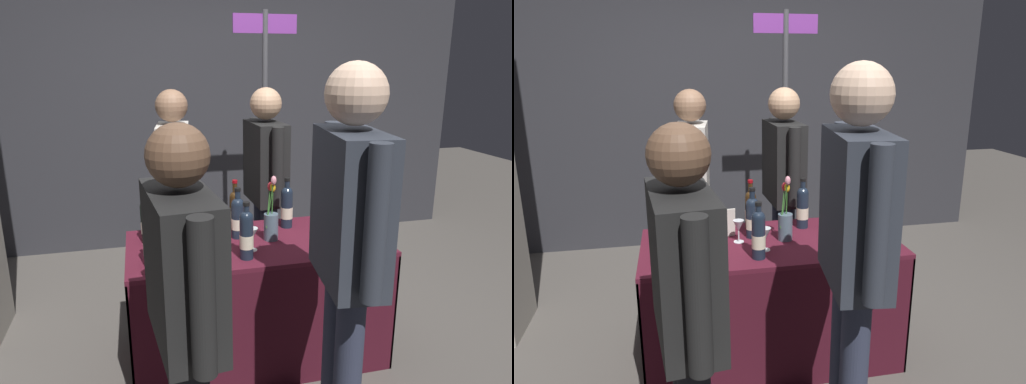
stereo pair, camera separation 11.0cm
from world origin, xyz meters
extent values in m
plane|color=#514C47|center=(0.00, 0.00, 0.00)|extent=(12.00, 12.00, 0.00)
cube|color=#2D2D33|center=(0.00, 2.06, 1.53)|extent=(5.23, 0.12, 3.05)
cube|color=#4C1423|center=(0.00, 0.00, 0.73)|extent=(1.48, 0.72, 0.02)
cube|color=#3E101D|center=(0.00, -0.35, 0.36)|extent=(1.48, 0.01, 0.72)
cube|color=#3E101D|center=(0.00, 0.35, 0.36)|extent=(1.48, 0.01, 0.72)
cube|color=#3E101D|center=(-0.73, 0.00, 0.36)|extent=(0.01, 0.72, 0.72)
cube|color=#3E101D|center=(0.73, 0.00, 0.36)|extent=(0.01, 0.72, 0.72)
cylinder|color=#192333|center=(-0.11, -0.23, 0.86)|extent=(0.07, 0.07, 0.23)
sphere|color=#192333|center=(-0.11, -0.23, 0.98)|extent=(0.07, 0.07, 0.07)
cylinder|color=#192333|center=(-0.11, -0.23, 1.01)|extent=(0.03, 0.03, 0.07)
cylinder|color=black|center=(-0.11, -0.23, 1.05)|extent=(0.04, 0.04, 0.02)
cylinder|color=beige|center=(-0.11, -0.23, 0.84)|extent=(0.07, 0.07, 0.07)
cylinder|color=#38230F|center=(-0.07, 0.24, 0.85)|extent=(0.07, 0.07, 0.21)
sphere|color=#38230F|center=(-0.07, 0.24, 0.96)|extent=(0.07, 0.07, 0.07)
cylinder|color=#38230F|center=(-0.07, 0.24, 1.00)|extent=(0.03, 0.03, 0.09)
cylinder|color=maroon|center=(-0.07, 0.24, 1.05)|extent=(0.03, 0.03, 0.02)
cylinder|color=beige|center=(-0.07, 0.24, 0.83)|extent=(0.07, 0.07, 0.07)
cylinder|color=#38230F|center=(-0.37, 0.10, 0.87)|extent=(0.07, 0.07, 0.25)
sphere|color=#38230F|center=(-0.37, 0.10, 0.99)|extent=(0.07, 0.07, 0.07)
cylinder|color=#38230F|center=(-0.37, 0.10, 1.03)|extent=(0.03, 0.03, 0.08)
cylinder|color=black|center=(-0.37, 0.10, 1.08)|extent=(0.04, 0.04, 0.02)
cylinder|color=beige|center=(-0.37, 0.10, 0.85)|extent=(0.07, 0.07, 0.08)
cylinder|color=#192333|center=(-0.09, 0.09, 0.85)|extent=(0.08, 0.08, 0.21)
sphere|color=#192333|center=(-0.09, 0.09, 0.95)|extent=(0.08, 0.08, 0.08)
cylinder|color=#192333|center=(-0.09, 0.09, 0.99)|extent=(0.03, 0.03, 0.08)
cylinder|color=black|center=(-0.09, 0.09, 1.04)|extent=(0.04, 0.04, 0.02)
cylinder|color=beige|center=(-0.09, 0.09, 0.83)|extent=(0.08, 0.08, 0.07)
cylinder|color=#192333|center=(-0.48, -0.03, 0.85)|extent=(0.08, 0.08, 0.21)
sphere|color=#192333|center=(-0.48, -0.03, 0.96)|extent=(0.07, 0.07, 0.07)
cylinder|color=#192333|center=(-0.48, -0.03, 1.00)|extent=(0.03, 0.03, 0.08)
cylinder|color=black|center=(-0.48, -0.03, 1.05)|extent=(0.03, 0.03, 0.02)
cylinder|color=beige|center=(-0.48, -0.03, 0.83)|extent=(0.08, 0.08, 0.07)
cylinder|color=#38230F|center=(-0.61, -0.19, 0.85)|extent=(0.07, 0.07, 0.21)
sphere|color=#38230F|center=(-0.61, -0.19, 0.96)|extent=(0.07, 0.07, 0.07)
cylinder|color=#38230F|center=(-0.61, -0.19, 1.00)|extent=(0.03, 0.03, 0.08)
cylinder|color=black|center=(-0.61, -0.19, 1.05)|extent=(0.03, 0.03, 0.02)
cylinder|color=beige|center=(-0.61, -0.19, 0.84)|extent=(0.07, 0.07, 0.07)
cylinder|color=#192333|center=(0.25, 0.19, 0.86)|extent=(0.07, 0.07, 0.23)
sphere|color=#192333|center=(0.25, 0.19, 0.97)|extent=(0.07, 0.07, 0.07)
cylinder|color=#192333|center=(0.25, 0.19, 1.01)|extent=(0.03, 0.03, 0.08)
cylinder|color=black|center=(0.25, 0.19, 1.06)|extent=(0.04, 0.04, 0.02)
cylinder|color=beige|center=(0.25, 0.19, 0.84)|extent=(0.08, 0.08, 0.07)
cylinder|color=black|center=(0.58, -0.17, 0.86)|extent=(0.08, 0.08, 0.23)
sphere|color=black|center=(0.58, -0.17, 0.98)|extent=(0.07, 0.07, 0.07)
cylinder|color=black|center=(0.58, -0.17, 1.01)|extent=(0.03, 0.03, 0.07)
cylinder|color=maroon|center=(0.58, -0.17, 1.06)|extent=(0.04, 0.04, 0.02)
cylinder|color=beige|center=(0.58, -0.17, 0.84)|extent=(0.08, 0.08, 0.07)
cylinder|color=black|center=(-0.50, 0.17, 0.87)|extent=(0.08, 0.08, 0.26)
sphere|color=black|center=(-0.50, 0.17, 1.00)|extent=(0.07, 0.07, 0.07)
cylinder|color=black|center=(-0.50, 0.17, 1.04)|extent=(0.03, 0.03, 0.08)
cylinder|color=#B7932D|center=(-0.50, 0.17, 1.09)|extent=(0.04, 0.04, 0.02)
cylinder|color=beige|center=(-0.50, 0.17, 0.85)|extent=(0.08, 0.08, 0.08)
cylinder|color=black|center=(-0.61, 0.14, 0.86)|extent=(0.07, 0.07, 0.22)
sphere|color=black|center=(-0.61, 0.14, 0.97)|extent=(0.07, 0.07, 0.07)
cylinder|color=black|center=(-0.61, 0.14, 1.01)|extent=(0.03, 0.03, 0.09)
cylinder|color=#B7932D|center=(-0.61, 0.14, 1.06)|extent=(0.03, 0.03, 0.02)
cylinder|color=beige|center=(-0.61, 0.14, 0.84)|extent=(0.07, 0.07, 0.07)
cylinder|color=silver|center=(-0.06, -0.13, 0.75)|extent=(0.06, 0.06, 0.00)
cylinder|color=silver|center=(-0.06, -0.13, 0.78)|extent=(0.01, 0.01, 0.06)
cone|color=silver|center=(-0.06, -0.13, 0.84)|extent=(0.07, 0.07, 0.07)
cylinder|color=silver|center=(-0.18, 0.03, 0.75)|extent=(0.06, 0.06, 0.00)
cylinder|color=silver|center=(-0.18, 0.03, 0.78)|extent=(0.01, 0.01, 0.06)
cone|color=silver|center=(-0.18, 0.03, 0.85)|extent=(0.06, 0.06, 0.07)
cylinder|color=slate|center=(0.09, 0.01, 0.83)|extent=(0.09, 0.09, 0.16)
cylinder|color=#38722D|center=(0.08, 0.00, 0.97)|extent=(0.04, 0.05, 0.28)
ellipsoid|color=pink|center=(0.10, -0.02, 1.11)|extent=(0.03, 0.03, 0.05)
cylinder|color=#38722D|center=(0.07, 0.00, 0.95)|extent=(0.04, 0.04, 0.24)
ellipsoid|color=red|center=(0.09, 0.02, 1.07)|extent=(0.03, 0.03, 0.05)
cylinder|color=#38722D|center=(0.10, 0.01, 0.95)|extent=(0.01, 0.03, 0.24)
ellipsoid|color=gold|center=(0.10, 0.00, 1.07)|extent=(0.03, 0.03, 0.05)
cube|color=silver|center=(-0.25, 0.12, 0.83)|extent=(0.13, 0.04, 0.17)
cylinder|color=#2D3347|center=(0.23, 0.72, 0.40)|extent=(0.12, 0.12, 0.80)
cylinder|color=#2D3347|center=(0.23, 0.55, 0.40)|extent=(0.12, 0.12, 0.80)
cube|color=black|center=(0.23, 0.63, 1.08)|extent=(0.23, 0.45, 0.56)
sphere|color=tan|center=(0.23, 0.63, 1.49)|extent=(0.22, 0.22, 0.22)
cylinder|color=black|center=(0.22, 0.90, 1.10)|extent=(0.08, 0.08, 0.52)
cylinder|color=black|center=(0.24, 0.37, 1.10)|extent=(0.08, 0.08, 0.52)
cylinder|color=#2D3347|center=(-0.39, 0.79, 0.40)|extent=(0.12, 0.12, 0.79)
cylinder|color=#2D3347|center=(-0.41, 0.64, 0.40)|extent=(0.12, 0.12, 0.79)
cube|color=beige|center=(-0.40, 0.72, 1.07)|extent=(0.26, 0.41, 0.56)
sphere|color=#8C664C|center=(-0.40, 0.72, 1.48)|extent=(0.22, 0.22, 0.22)
cylinder|color=beige|center=(-0.37, 0.95, 1.10)|extent=(0.08, 0.08, 0.52)
cylinder|color=beige|center=(-0.43, 0.48, 1.10)|extent=(0.08, 0.08, 0.52)
cylinder|color=#2D3347|center=(0.19, -0.75, 0.44)|extent=(0.12, 0.12, 0.88)
cube|color=#2D333D|center=(0.18, -0.84, 1.20)|extent=(0.27, 0.49, 0.63)
sphere|color=beige|center=(0.18, -0.84, 1.65)|extent=(0.24, 0.24, 0.24)
cylinder|color=#2D333D|center=(0.14, -1.12, 1.22)|extent=(0.08, 0.08, 0.58)
cylinder|color=#2D333D|center=(0.21, -0.57, 1.22)|extent=(0.08, 0.08, 0.58)
cube|color=black|center=(-0.51, -0.96, 1.06)|extent=(0.26, 0.50, 0.56)
sphere|color=brown|center=(-0.51, -0.96, 1.47)|extent=(0.22, 0.22, 0.22)
cylinder|color=black|center=(-0.48, -1.24, 1.09)|extent=(0.08, 0.08, 0.51)
cylinder|color=black|center=(-0.54, -0.68, 1.09)|extent=(0.08, 0.08, 0.51)
cylinder|color=#47474C|center=(0.36, 1.13, 1.07)|extent=(0.04, 0.04, 2.14)
cube|color=#7A3393|center=(0.36, 1.13, 2.04)|extent=(0.50, 0.02, 0.14)
camera|label=1|loc=(-0.63, -2.49, 1.76)|focal=32.88mm
camera|label=2|loc=(-0.52, -2.51, 1.76)|focal=32.88mm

